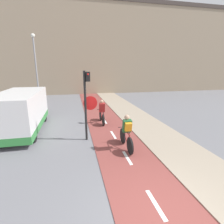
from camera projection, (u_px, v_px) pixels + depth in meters
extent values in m
plane|color=slate|center=(165.00, 221.00, 4.11)|extent=(120.00, 120.00, 0.00)
cube|color=brown|center=(165.00, 220.00, 4.11)|extent=(2.34, 60.00, 0.02)
cube|color=white|center=(156.00, 204.00, 4.58)|extent=(0.12, 1.10, 0.00)
cube|color=white|center=(127.00, 158.00, 6.95)|extent=(0.12, 1.10, 0.00)
cube|color=white|center=(113.00, 135.00, 9.31)|extent=(0.12, 1.10, 0.00)
cube|color=white|center=(105.00, 121.00, 11.68)|extent=(0.12, 1.10, 0.00)
cube|color=gray|center=(85.00, 51.00, 24.80)|extent=(60.00, 5.00, 11.65)
cube|color=#473D38|center=(84.00, 3.00, 23.29)|extent=(60.00, 5.20, 0.50)
cylinder|color=black|center=(86.00, 107.00, 8.34)|extent=(0.11, 0.11, 3.37)
cube|color=black|center=(88.00, 77.00, 8.02)|extent=(0.20, 0.20, 0.44)
sphere|color=red|center=(88.00, 74.00, 7.89)|extent=(0.09, 0.09, 0.09)
cone|color=red|center=(90.00, 103.00, 8.34)|extent=(0.67, 0.01, 0.67)
cone|color=silver|center=(90.00, 103.00, 8.35)|extent=(0.60, 0.02, 0.60)
cylinder|color=gray|center=(37.00, 72.00, 16.10)|extent=(0.14, 0.14, 6.12)
sphere|color=silver|center=(33.00, 36.00, 15.32)|extent=(0.36, 0.36, 0.36)
cylinder|color=black|center=(130.00, 146.00, 7.22)|extent=(0.07, 0.72, 0.72)
cylinder|color=black|center=(123.00, 136.00, 8.27)|extent=(0.07, 0.72, 0.72)
cylinder|color=maroon|center=(125.00, 135.00, 7.90)|extent=(0.04, 0.71, 0.44)
cylinder|color=maroon|center=(128.00, 139.00, 7.40)|extent=(0.04, 0.37, 0.47)
cylinder|color=maroon|center=(126.00, 131.00, 7.68)|extent=(0.04, 1.04, 0.07)
cylinder|color=maroon|center=(128.00, 144.00, 7.42)|extent=(0.04, 0.43, 0.05)
cylinder|color=black|center=(123.00, 127.00, 8.16)|extent=(0.46, 0.03, 0.03)
cube|color=#235B33|center=(127.00, 126.00, 7.49)|extent=(0.36, 0.31, 0.59)
sphere|color=tan|center=(127.00, 117.00, 7.43)|extent=(0.22, 0.22, 0.22)
cylinder|color=#232328|center=(125.00, 136.00, 7.55)|extent=(0.04, 0.07, 0.45)
cylinder|color=#232328|center=(129.00, 136.00, 7.59)|extent=(0.04, 0.07, 0.45)
cube|color=orange|center=(128.00, 127.00, 7.31)|extent=(0.28, 0.23, 0.39)
cylinder|color=black|center=(103.00, 120.00, 10.78)|extent=(0.07, 0.69, 0.69)
cylinder|color=black|center=(101.00, 116.00, 11.83)|extent=(0.07, 0.69, 0.69)
cylinder|color=maroon|center=(101.00, 114.00, 11.46)|extent=(0.04, 0.70, 0.43)
cylinder|color=maroon|center=(103.00, 116.00, 10.97)|extent=(0.04, 0.37, 0.46)
cylinder|color=maroon|center=(102.00, 112.00, 11.24)|extent=(0.04, 1.03, 0.07)
cylinder|color=maroon|center=(103.00, 119.00, 10.98)|extent=(0.04, 0.42, 0.05)
cylinder|color=black|center=(100.00, 109.00, 11.72)|extent=(0.46, 0.03, 0.03)
cube|color=maroon|center=(102.00, 108.00, 11.05)|extent=(0.36, 0.31, 0.59)
sphere|color=tan|center=(102.00, 102.00, 11.00)|extent=(0.22, 0.22, 0.22)
cylinder|color=#232328|center=(101.00, 115.00, 11.11)|extent=(0.04, 0.07, 0.44)
cylinder|color=#232328|center=(104.00, 114.00, 11.15)|extent=(0.04, 0.07, 0.44)
cube|color=silver|center=(21.00, 110.00, 9.65)|extent=(2.06, 5.34, 1.96)
cube|color=#33843D|center=(22.00, 124.00, 9.85)|extent=(2.07, 5.35, 0.36)
cube|color=black|center=(31.00, 96.00, 12.07)|extent=(1.85, 0.04, 0.70)
cylinder|color=black|center=(14.00, 118.00, 11.32)|extent=(0.18, 0.70, 0.70)
cylinder|color=black|center=(44.00, 116.00, 11.70)|extent=(0.18, 0.70, 0.70)
cylinder|color=black|center=(34.00, 135.00, 8.42)|extent=(0.18, 0.70, 0.70)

